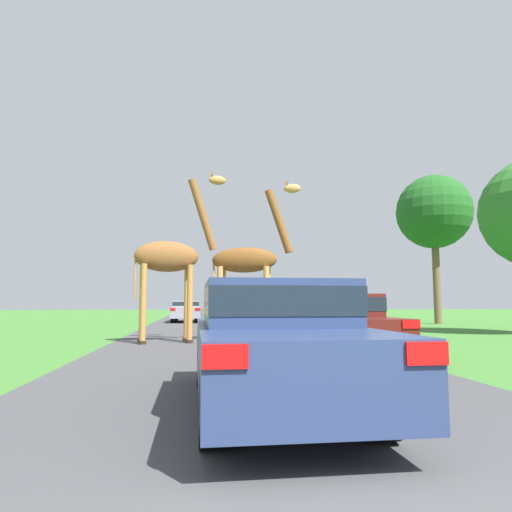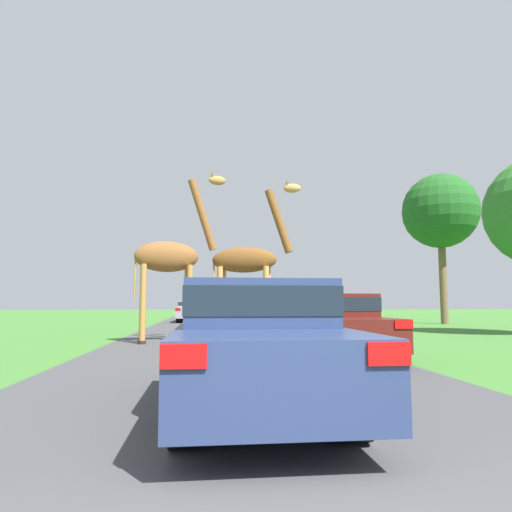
% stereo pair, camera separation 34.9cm
% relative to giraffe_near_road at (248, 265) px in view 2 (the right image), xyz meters
% --- Properties ---
extents(road, '(6.85, 120.00, 0.00)m').
position_rel_giraffe_near_road_xyz_m(road, '(-0.79, 16.99, -2.44)').
color(road, '#424244').
rests_on(road, ground).
extents(giraffe_near_road, '(2.93, 1.14, 5.23)m').
position_rel_giraffe_near_road_xyz_m(giraffe_near_road, '(0.00, 0.00, 0.00)').
color(giraffe_near_road, tan).
rests_on(giraffe_near_road, ground).
extents(giraffe_companion, '(2.88, 1.07, 5.49)m').
position_rel_giraffe_near_road_xyz_m(giraffe_companion, '(-2.48, -0.33, 0.10)').
color(giraffe_companion, '#B77F3D').
rests_on(giraffe_companion, ground).
extents(car_lead_maroon, '(1.72, 4.68, 1.46)m').
position_rel_giraffe_near_road_xyz_m(car_lead_maroon, '(-0.80, -9.24, -1.66)').
color(car_lead_maroon, navy).
rests_on(car_lead_maroon, ground).
extents(car_queue_right, '(1.78, 4.46, 1.33)m').
position_rel_giraffe_near_road_xyz_m(car_queue_right, '(-2.26, 14.95, -1.72)').
color(car_queue_right, gray).
rests_on(car_queue_right, ground).
extents(car_queue_left, '(1.91, 4.50, 1.41)m').
position_rel_giraffe_near_road_xyz_m(car_queue_left, '(1.39, -4.52, -1.68)').
color(car_queue_left, '#561914').
rests_on(car_queue_left, ground).
extents(car_far_ahead, '(1.95, 4.82, 1.28)m').
position_rel_giraffe_near_road_xyz_m(car_far_ahead, '(1.07, 5.13, -1.74)').
color(car_far_ahead, '#144C28').
rests_on(car_far_ahead, ground).
extents(tree_centre_back, '(4.37, 4.37, 8.78)m').
position_rel_giraffe_near_road_xyz_m(tree_centre_back, '(12.31, 10.39, 4.11)').
color(tree_centre_back, brown).
rests_on(tree_centre_back, ground).
extents(sign_post, '(0.70, 0.08, 1.45)m').
position_rel_giraffe_near_road_xyz_m(sign_post, '(4.31, 3.18, -1.43)').
color(sign_post, '#4C3823').
rests_on(sign_post, ground).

